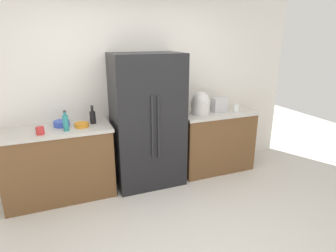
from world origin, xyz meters
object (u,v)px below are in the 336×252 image
at_px(toaster, 219,105).
at_px(bowl_a, 82,125).
at_px(cup_c, 236,108).
at_px(refrigerator, 148,121).
at_px(cup_b, 40,131).
at_px(bowl_b, 62,124).
at_px(cup_a, 224,105).
at_px(rice_cooker, 201,104).
at_px(bottle_a, 93,117).
at_px(bottle_b, 66,122).

bearing_deg(toaster, bowl_a, -179.25).
bearing_deg(cup_c, refrigerator, 176.35).
bearing_deg(refrigerator, cup_b, -174.50).
bearing_deg(bowl_b, cup_b, -134.94).
bearing_deg(bowl_b, refrigerator, -5.84).
bearing_deg(toaster, cup_b, -176.70).
xyz_separation_m(refrigerator, cup_c, (1.36, -0.09, 0.07)).
bearing_deg(cup_a, rice_cooker, -161.22).
relative_size(refrigerator, bottle_a, 7.69).
relative_size(rice_cooker, cup_b, 3.51).
xyz_separation_m(refrigerator, bottle_a, (-0.71, 0.09, 0.11)).
xyz_separation_m(refrigerator, bowl_b, (-1.09, 0.11, 0.06)).
height_order(rice_cooker, cup_b, rice_cooker).
xyz_separation_m(cup_b, bowl_b, (0.24, 0.24, -0.01)).
distance_m(toaster, bowl_b, 2.22).
xyz_separation_m(bottle_b, bowl_b, (-0.05, 0.21, -0.07)).
height_order(toaster, bottle_b, bottle_b).
height_order(cup_b, bowl_a, cup_b).
distance_m(bottle_a, bowl_a, 0.20).
relative_size(refrigerator, rice_cooker, 5.57).
relative_size(rice_cooker, bottle_b, 1.32).
height_order(refrigerator, cup_a, refrigerator).
bearing_deg(cup_a, bowl_a, -174.98).
bearing_deg(toaster, bowl_b, 177.45).
bearing_deg(bowl_a, rice_cooker, 0.56).
bearing_deg(cup_b, cup_c, 0.88).
xyz_separation_m(cup_a, cup_b, (-2.66, -0.31, 0.00)).
bearing_deg(toaster, bottle_b, -176.94).
relative_size(cup_a, cup_c, 0.93).
relative_size(refrigerator, cup_b, 19.54).
relative_size(toaster, bowl_b, 1.08).
height_order(cup_a, cup_b, cup_b).
distance_m(toaster, cup_c, 0.26).
height_order(toaster, bowl_b, toaster).
bearing_deg(refrigerator, cup_a, 7.72).
bearing_deg(cup_c, cup_a, 98.14).
bearing_deg(bowl_b, toaster, -2.55).
bearing_deg(cup_b, bowl_a, 13.83).
distance_m(bottle_b, cup_b, 0.29).
relative_size(rice_cooker, bottle_a, 1.38).
bearing_deg(rice_cooker, bottle_b, -176.72).
xyz_separation_m(bottle_a, bowl_a, (-0.15, -0.10, -0.06)).
distance_m(cup_c, bowl_b, 2.46).
bearing_deg(bottle_b, bowl_b, 102.11).
distance_m(bottle_a, bottle_b, 0.39).
relative_size(bottle_b, cup_c, 2.44).
bearing_deg(bowl_a, bottle_b, -153.96).
bearing_deg(cup_c, toaster, 157.22).
xyz_separation_m(cup_c, bowl_b, (-2.46, 0.20, -0.02)).
xyz_separation_m(refrigerator, toaster, (1.12, 0.01, 0.13)).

